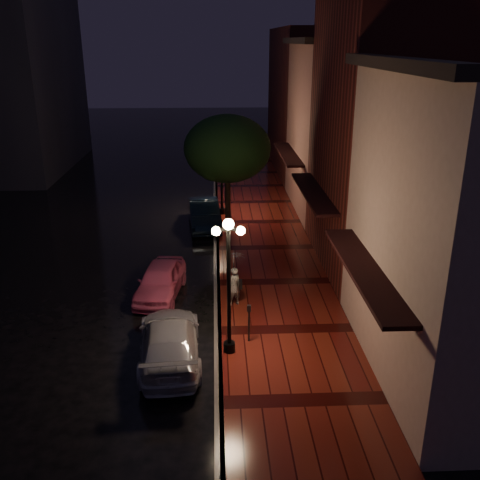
% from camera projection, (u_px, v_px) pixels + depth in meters
% --- Properties ---
extents(ground, '(120.00, 120.00, 0.00)m').
position_uv_depth(ground, '(217.00, 286.00, 21.25)').
color(ground, black).
rests_on(ground, ground).
extents(sidewalk, '(4.50, 60.00, 0.15)m').
position_uv_depth(sidewalk, '(273.00, 283.00, 21.33)').
color(sidewalk, '#49100D').
rests_on(sidewalk, ground).
extents(curb, '(0.25, 60.00, 0.15)m').
position_uv_depth(curb, '(217.00, 284.00, 21.23)').
color(curb, '#595451').
rests_on(curb, ground).
extents(storefront_near, '(5.00, 8.00, 8.50)m').
position_uv_depth(storefront_near, '(475.00, 234.00, 14.46)').
color(storefront_near, gray).
rests_on(storefront_near, ground).
extents(storefront_mid, '(5.00, 8.00, 11.00)m').
position_uv_depth(storefront_mid, '(388.00, 137.00, 21.51)').
color(storefront_mid, '#511914').
rests_on(storefront_mid, ground).
extents(storefront_far, '(5.00, 8.00, 9.00)m').
position_uv_depth(storefront_far, '(342.00, 131.00, 29.34)').
color(storefront_far, '#8C5951').
rests_on(storefront_far, ground).
extents(storefront_extra, '(5.00, 12.00, 10.00)m').
position_uv_depth(storefront_extra, '(311.00, 102.00, 38.52)').
color(storefront_extra, '#511914').
rests_on(storefront_extra, ground).
extents(streetlamp_near, '(0.96, 0.36, 4.31)m').
position_uv_depth(streetlamp_near, '(229.00, 279.00, 15.68)').
color(streetlamp_near, black).
rests_on(streetlamp_near, sidewalk).
extents(streetlamp_far, '(0.96, 0.36, 4.31)m').
position_uv_depth(streetlamp_far, '(222.00, 170.00, 28.78)').
color(streetlamp_far, black).
rests_on(streetlamp_far, sidewalk).
extents(street_tree, '(4.16, 4.16, 5.80)m').
position_uv_depth(street_tree, '(228.00, 151.00, 25.40)').
color(street_tree, black).
rests_on(street_tree, sidewalk).
extents(pink_car, '(2.01, 3.91, 1.27)m').
position_uv_depth(pink_car, '(160.00, 280.00, 20.24)').
color(pink_car, '#E85F8B').
rests_on(pink_car, ground).
extents(navy_car, '(1.87, 4.40, 1.41)m').
position_uv_depth(navy_car, '(204.00, 214.00, 27.73)').
color(navy_car, black).
rests_on(navy_car, ground).
extents(silver_car, '(2.15, 4.61, 1.30)m').
position_uv_depth(silver_car, '(170.00, 341.00, 16.14)').
color(silver_car, '#ABABB3').
rests_on(silver_car, ground).
extents(woman_with_umbrella, '(0.85, 0.86, 2.04)m').
position_uv_depth(woman_with_umbrella, '(234.00, 271.00, 18.99)').
color(woman_with_umbrella, silver).
rests_on(woman_with_umbrella, sidewalk).
extents(parking_meter, '(0.13, 0.10, 1.28)m').
position_uv_depth(parking_meter, '(249.00, 319.00, 16.82)').
color(parking_meter, black).
rests_on(parking_meter, sidewalk).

